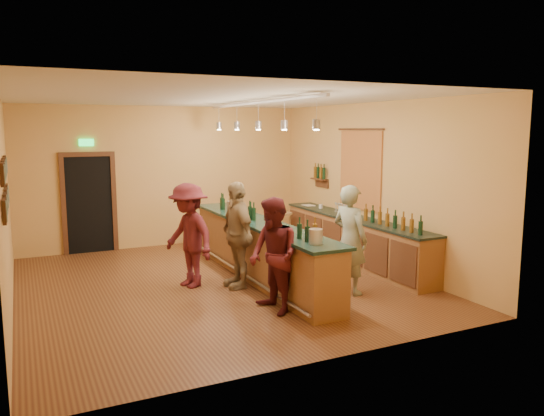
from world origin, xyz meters
name	(u,v)px	position (x,y,z in m)	size (l,w,h in m)	color
floor	(218,283)	(0.00, 0.00, 0.00)	(7.00, 7.00, 0.00)	#562A18
ceiling	(215,98)	(0.00, 0.00, 3.20)	(6.50, 7.00, 0.02)	silver
wall_back	(165,177)	(0.00, 3.50, 1.60)	(6.50, 0.02, 3.20)	gold
wall_front	(323,226)	(0.00, -3.50, 1.60)	(6.50, 0.02, 3.20)	gold
wall_left	(5,204)	(-3.25, 0.00, 1.60)	(0.02, 7.00, 3.20)	gold
wall_right	(373,184)	(3.25, 0.00, 1.60)	(0.02, 7.00, 3.20)	gold
doorway	(89,201)	(-1.70, 3.47, 1.13)	(1.15, 0.09, 2.48)	black
tapestry	(360,170)	(3.23, 0.40, 1.85)	(0.03, 1.40, 1.60)	#A82921
bottle_shelf	(320,174)	(3.17, 1.90, 1.67)	(0.17, 0.55, 0.54)	#4B2716
picture_grid	(5,185)	(-3.21, -0.75, 1.95)	(0.06, 2.20, 0.70)	#382111
back_counter	(354,239)	(2.97, 0.18, 0.49)	(0.60, 4.55, 1.27)	brown
tasting_bar	(259,245)	(0.78, 0.00, 0.61)	(0.73, 5.10, 1.38)	brown
pendant_track	(258,112)	(0.78, 0.00, 2.98)	(0.11, 4.60, 0.50)	silver
bartender	(350,240)	(1.76, -1.45, 0.90)	(0.66, 0.43, 1.80)	gray
customer_a	(274,256)	(0.23, -1.76, 0.85)	(0.83, 0.65, 1.71)	#59191E
customer_b	(237,235)	(0.23, -0.32, 0.91)	(1.06, 0.44, 1.82)	#997A51
customer_c	(189,235)	(-0.50, 0.05, 0.89)	(1.15, 0.66, 1.78)	#59191E
bar_stool	(284,219)	(2.37, 2.13, 0.65)	(0.39, 0.39, 0.79)	olive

